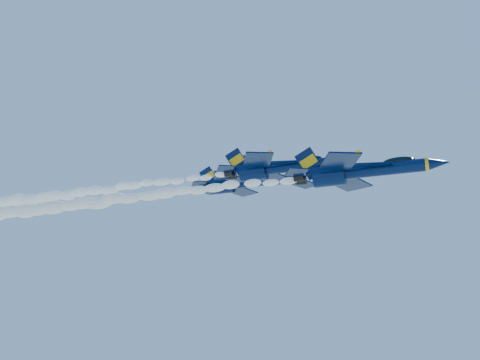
% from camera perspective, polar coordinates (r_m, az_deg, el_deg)
% --- Properties ---
extents(jet_lead, '(19.46, 15.97, 7.23)m').
position_cam_1_polar(jet_lead, '(70.52, 12.61, 0.94)').
color(jet_lead, '#031138').
extents(smoke_trail_jet_lead, '(58.90, 2.64, 2.37)m').
position_cam_1_polar(smoke_trail_jet_lead, '(82.62, -14.32, -2.21)').
color(smoke_trail_jet_lead, white).
extents(jet_second, '(19.70, 16.16, 7.32)m').
position_cam_1_polar(jet_second, '(83.92, 4.04, 1.31)').
color(jet_second, '#031138').
extents(smoke_trail_jet_second, '(58.90, 2.67, 2.40)m').
position_cam_1_polar(smoke_trail_jet_second, '(99.56, -17.54, -1.40)').
color(smoke_trail_jet_second, white).
extents(jet_third, '(18.54, 15.21, 6.89)m').
position_cam_1_polar(jet_third, '(94.49, 0.27, -0.32)').
color(jet_third, '#031138').
extents(smoke_trail_jet_third, '(58.90, 2.51, 2.26)m').
position_cam_1_polar(smoke_trail_jet_third, '(111.31, -18.34, -2.48)').
color(smoke_trail_jet_third, white).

